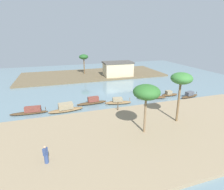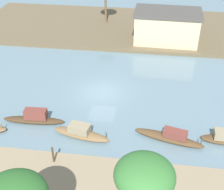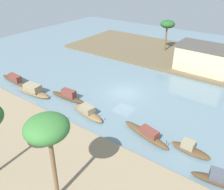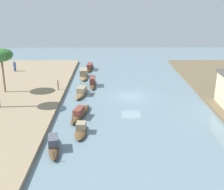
{
  "view_description": "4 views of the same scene",
  "coord_description": "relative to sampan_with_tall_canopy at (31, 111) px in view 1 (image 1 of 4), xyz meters",
  "views": [
    {
      "loc": [
        -9.94,
        -32.48,
        11.23
      ],
      "look_at": [
        -0.5,
        -3.01,
        0.45
      ],
      "focal_mm": 28.17,
      "sensor_mm": 36.0,
      "label": 1
    },
    {
      "loc": [
        4.34,
        -24.12,
        15.93
      ],
      "look_at": [
        1.19,
        -1.54,
        0.81
      ],
      "focal_mm": 49.39,
      "sensor_mm": 36.0,
      "label": 2
    },
    {
      "loc": [
        13.2,
        -21.24,
        13.93
      ],
      "look_at": [
        -0.36,
        -2.26,
        0.61
      ],
      "focal_mm": 36.1,
      "sensor_mm": 36.0,
      "label": 3
    },
    {
      "loc": [
        34.05,
        -2.92,
        12.31
      ],
      "look_at": [
        2.13,
        -2.54,
        0.97
      ],
      "focal_mm": 44.97,
      "sensor_mm": 36.0,
      "label": 4
    }
  ],
  "objects": [
    {
      "name": "riverbank_left",
      "position": [
        14.17,
        -10.3,
        -0.22
      ],
      "size": [
        39.72,
        15.5,
        0.4
      ],
      "primitive_type": "cube",
      "color": "#937F60",
      "rests_on": "ground"
    },
    {
      "name": "riverside_building",
      "position": [
        20.15,
        18.28,
        1.89
      ],
      "size": [
        8.05,
        5.02,
        3.79
      ],
      "rotation": [
        0.0,
        0.0,
        -0.03
      ],
      "color": "beige",
      "rests_on": "riverbank_right"
    },
    {
      "name": "palm_tree_right_tall",
      "position": [
        11.85,
        23.52,
        4.66
      ],
      "size": [
        2.53,
        2.53,
        5.49
      ],
      "color": "brown",
      "rests_on": "riverbank_right"
    },
    {
      "name": "person_on_near_bank",
      "position": [
        2.6,
        -12.31,
        0.75
      ],
      "size": [
        0.51,
        0.51,
        1.76
      ],
      "rotation": [
        0.0,
        0.0,
        4.11
      ],
      "color": "#33477A",
      "rests_on": "riverbank_left"
    },
    {
      "name": "palm_tree_left_near",
      "position": [
        13.29,
        -10.23,
        4.82
      ],
      "size": [
        2.97,
        2.97,
        5.71
      ],
      "color": "#7F6647",
      "rests_on": "riverbank_left"
    },
    {
      "name": "sampan_downstream_large",
      "position": [
        13.61,
        -0.23,
        -0.02
      ],
      "size": [
        4.67,
        1.92,
        1.11
      ],
      "rotation": [
        0.0,
        0.0,
        -0.19
      ],
      "color": "brown",
      "rests_on": "river_water"
    },
    {
      "name": "sampan_open_hull",
      "position": [
        9.47,
        0.97,
        0.03
      ],
      "size": [
        5.15,
        1.16,
        1.3
      ],
      "rotation": [
        0.0,
        0.0,
        0.05
      ],
      "color": "#47331E",
      "rests_on": "river_water"
    },
    {
      "name": "sampan_upstream_small",
      "position": [
        24.39,
        0.68,
        -0.08
      ],
      "size": [
        3.46,
        1.2,
        1.03
      ],
      "rotation": [
        0.0,
        0.0,
        -0.03
      ],
      "color": "brown",
      "rests_on": "river_water"
    },
    {
      "name": "palm_tree_left_far",
      "position": [
        18.63,
        -9.02,
        5.58
      ],
      "size": [
        2.6,
        2.6,
        6.45
      ],
      "color": "brown",
      "rests_on": "riverbank_left"
    },
    {
      "name": "sampan_with_tall_canopy",
      "position": [
        0.0,
        0.0,
        0.0
      ],
      "size": [
        5.4,
        1.29,
        1.14
      ],
      "rotation": [
        0.0,
        0.0,
        -0.07
      ],
      "color": "#47331E",
      "rests_on": "river_water"
    },
    {
      "name": "sampan_foreground",
      "position": [
        5.03,
        -0.68,
        0.09
      ],
      "size": [
        5.32,
        1.66,
        1.34
      ],
      "rotation": [
        0.0,
        0.0,
        0.08
      ],
      "color": "brown",
      "rests_on": "river_water"
    },
    {
      "name": "riverbank_right",
      "position": [
        14.17,
        22.8,
        -0.22
      ],
      "size": [
        39.72,
        15.5,
        0.4
      ],
      "primitive_type": "cube",
      "color": "brown",
      "rests_on": "ground"
    },
    {
      "name": "river_water",
      "position": [
        14.17,
        6.25,
        -0.42
      ],
      "size": [
        72.83,
        72.83,
        0.0
      ],
      "primitive_type": "plane",
      "color": "slate",
      "rests_on": "ground"
    },
    {
      "name": "sampan_midstream",
      "position": [
        27.34,
        -1.34,
        0.02
      ],
      "size": [
        4.3,
        1.63,
        1.2
      ],
      "rotation": [
        0.0,
        0.0,
        0.18
      ],
      "color": "#47331E",
      "rests_on": "river_water"
    },
    {
      "name": "mooring_post",
      "position": [
        12.46,
        -3.45,
        0.63
      ],
      "size": [
        0.14,
        0.14,
        1.29
      ],
      "primitive_type": "cylinder",
      "color": "#4C3823",
      "rests_on": "riverbank_left"
    },
    {
      "name": "sampan_near_left_bank",
      "position": [
        20.44,
        0.23,
        -0.03
      ],
      "size": [
        5.45,
        2.24,
        1.12
      ],
      "rotation": [
        0.0,
        0.0,
        -0.25
      ],
      "color": "brown",
      "rests_on": "river_water"
    }
  ]
}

